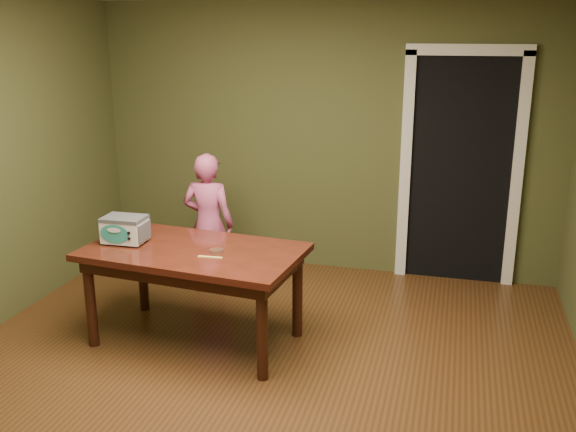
# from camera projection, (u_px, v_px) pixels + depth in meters

# --- Properties ---
(floor) EXTENTS (5.00, 5.00, 0.00)m
(floor) POSITION_uv_depth(u_px,v_px,m) (242.00, 394.00, 4.25)
(floor) COLOR #573418
(floor) RESTS_ON ground
(room_shell) EXTENTS (4.52, 5.02, 2.61)m
(room_shell) POSITION_uv_depth(u_px,v_px,m) (237.00, 138.00, 3.77)
(room_shell) COLOR #474A27
(room_shell) RESTS_ON ground
(doorway) EXTENTS (1.10, 0.66, 2.25)m
(doorway) POSITION_uv_depth(u_px,v_px,m) (460.00, 165.00, 6.21)
(doorway) COLOR black
(doorway) RESTS_ON ground
(dining_table) EXTENTS (1.68, 1.06, 0.75)m
(dining_table) POSITION_uv_depth(u_px,v_px,m) (194.00, 261.00, 4.80)
(dining_table) COLOR #36140C
(dining_table) RESTS_ON floor
(toy_oven) EXTENTS (0.34, 0.24, 0.21)m
(toy_oven) POSITION_uv_depth(u_px,v_px,m) (125.00, 229.00, 4.88)
(toy_oven) COLOR #4C4F54
(toy_oven) RESTS_ON dining_table
(baking_pan) EXTENTS (0.10, 0.10, 0.02)m
(baking_pan) POSITION_uv_depth(u_px,v_px,m) (216.00, 250.00, 4.70)
(baking_pan) COLOR silver
(baking_pan) RESTS_ON dining_table
(spatula) EXTENTS (0.18, 0.04, 0.01)m
(spatula) POSITION_uv_depth(u_px,v_px,m) (210.00, 257.00, 4.59)
(spatula) COLOR #E8C264
(spatula) RESTS_ON dining_table
(child) EXTENTS (0.47, 0.31, 1.29)m
(child) POSITION_uv_depth(u_px,v_px,m) (208.00, 224.00, 5.74)
(child) COLOR #C35080
(child) RESTS_ON floor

